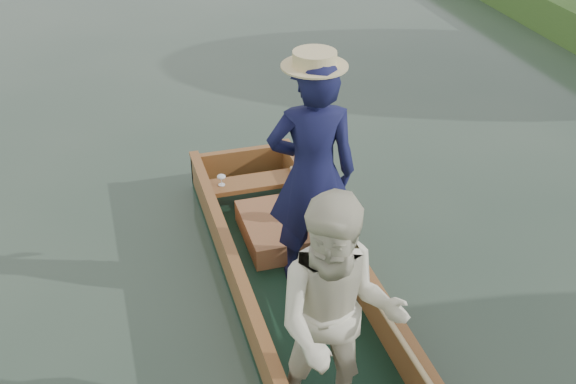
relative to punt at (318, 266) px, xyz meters
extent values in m
plane|color=#283D30|center=(0.00, 0.21, -0.76)|extent=(120.00, 120.00, 0.00)
cube|color=black|center=(0.00, 0.21, -0.72)|extent=(1.10, 5.00, 0.08)
cube|color=brown|center=(-0.51, 0.21, -0.52)|extent=(0.08, 5.00, 0.32)
cube|color=brown|center=(0.51, 0.21, -0.52)|extent=(0.08, 5.00, 0.32)
cube|color=brown|center=(0.00, 2.67, -0.52)|extent=(1.10, 0.08, 0.32)
cube|color=brown|center=(-0.51, 0.21, -0.34)|extent=(0.10, 5.00, 0.04)
cube|color=brown|center=(0.51, 0.21, -0.34)|extent=(0.10, 5.00, 0.04)
cube|color=brown|center=(0.00, 2.11, -0.46)|extent=(0.94, 0.30, 0.05)
imported|color=#13153D|center=(0.19, 0.75, 0.36)|extent=(0.83, 0.62, 2.07)
cylinder|color=beige|center=(0.19, 0.75, 1.35)|extent=(0.52, 0.52, 0.12)
imported|color=beige|center=(-0.16, -0.89, 0.25)|extent=(1.06, 0.92, 1.85)
cube|color=#A94E36|center=(0.16, 1.37, -0.57)|extent=(0.85, 0.90, 0.22)
sphere|color=tan|center=(0.47, 1.27, -0.34)|extent=(0.22, 0.22, 0.22)
sphere|color=tan|center=(0.47, 1.26, -0.17)|extent=(0.17, 0.17, 0.17)
sphere|color=tan|center=(0.41, 1.26, -0.10)|extent=(0.06, 0.06, 0.06)
sphere|color=tan|center=(0.53, 1.26, -0.10)|extent=(0.06, 0.06, 0.06)
sphere|color=tan|center=(0.47, 1.19, -0.19)|extent=(0.07, 0.07, 0.07)
sphere|color=tan|center=(0.37, 1.25, -0.30)|extent=(0.08, 0.08, 0.08)
sphere|color=tan|center=(0.57, 1.25, -0.30)|extent=(0.08, 0.08, 0.08)
sphere|color=tan|center=(0.41, 1.24, -0.43)|extent=(0.09, 0.09, 0.09)
sphere|color=tan|center=(0.52, 1.24, -0.43)|extent=(0.09, 0.09, 0.09)
cylinder|color=silver|center=(-0.33, 2.11, -0.43)|extent=(0.07, 0.07, 0.01)
cylinder|color=silver|center=(-0.33, 2.11, -0.39)|extent=(0.01, 0.01, 0.08)
ellipsoid|color=silver|center=(-0.33, 2.11, -0.33)|extent=(0.09, 0.09, 0.05)
cylinder|color=tan|center=(0.43, 0.04, -0.30)|extent=(0.04, 4.21, 0.19)
camera|label=1|loc=(-1.45, -4.17, 3.36)|focal=45.00mm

